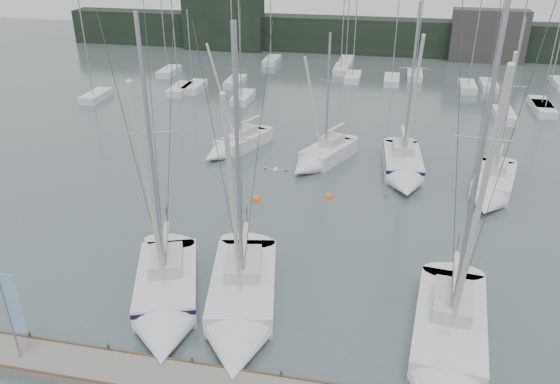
# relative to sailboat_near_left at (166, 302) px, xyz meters

# --- Properties ---
(ground) EXTENTS (160.00, 160.00, 0.00)m
(ground) POSITION_rel_sailboat_near_left_xyz_m (4.65, 0.61, -0.64)
(ground) COLOR #4E5E5C
(ground) RESTS_ON ground
(far_treeline) EXTENTS (90.00, 4.00, 5.00)m
(far_treeline) POSITION_rel_sailboat_near_left_xyz_m (4.65, 62.61, 1.86)
(far_treeline) COLOR black
(far_treeline) RESTS_ON ground
(far_building_left) EXTENTS (12.00, 3.00, 8.00)m
(far_building_left) POSITION_rel_sailboat_near_left_xyz_m (-15.35, 60.61, 3.36)
(far_building_left) COLOR black
(far_building_left) RESTS_ON ground
(far_building_right) EXTENTS (10.00, 3.00, 7.00)m
(far_building_right) POSITION_rel_sailboat_near_left_xyz_m (22.65, 60.61, 2.86)
(far_building_right) COLOR #3A3835
(far_building_right) RESTS_ON ground
(mast_forest) EXTENTS (54.86, 26.72, 14.07)m
(mast_forest) POSITION_rel_sailboat_near_left_xyz_m (6.56, 43.42, -0.16)
(mast_forest) COLOR white
(mast_forest) RESTS_ON ground
(sailboat_near_left) EXTENTS (5.92, 9.58, 15.60)m
(sailboat_near_left) POSITION_rel_sailboat_near_left_xyz_m (0.00, 0.00, 0.00)
(sailboat_near_left) COLOR white
(sailboat_near_left) RESTS_ON ground
(sailboat_near_center) EXTENTS (5.13, 10.64, 15.39)m
(sailboat_near_center) POSITION_rel_sailboat_near_left_xyz_m (3.87, 0.06, -0.07)
(sailboat_near_center) COLOR white
(sailboat_near_center) RESTS_ON ground
(sailboat_near_right) EXTENTS (4.25, 11.17, 17.43)m
(sailboat_near_right) POSITION_rel_sailboat_near_left_xyz_m (13.66, -1.11, -0.03)
(sailboat_near_right) COLOR white
(sailboat_near_right) RESTS_ON ground
(sailboat_mid_b) EXTENTS (5.12, 7.70, 11.54)m
(sailboat_mid_b) POSITION_rel_sailboat_near_left_xyz_m (-2.71, 21.25, -0.12)
(sailboat_mid_b) COLOR white
(sailboat_mid_b) RESTS_ON ground
(sailboat_mid_c) EXTENTS (5.31, 7.78, 11.14)m
(sailboat_mid_c) POSITION_rel_sailboat_near_left_xyz_m (4.94, 20.04, -0.06)
(sailboat_mid_c) COLOR white
(sailboat_mid_c) RESTS_ON ground
(sailboat_mid_d) EXTENTS (3.43, 8.87, 13.80)m
(sailboat_mid_d) POSITION_rel_sailboat_near_left_xyz_m (11.67, 18.95, 0.02)
(sailboat_mid_d) COLOR white
(sailboat_mid_d) RESTS_ON ground
(sailboat_mid_e) EXTENTS (4.49, 8.31, 13.20)m
(sailboat_mid_e) POSITION_rel_sailboat_near_left_xyz_m (17.80, 16.76, -0.02)
(sailboat_mid_e) COLOR white
(sailboat_mid_e) RESTS_ON ground
(buoy_a) EXTENTS (0.69, 0.69, 0.69)m
(buoy_a) POSITION_rel_sailboat_near_left_xyz_m (1.46, 13.11, -0.64)
(buoy_a) COLOR orange
(buoy_a) RESTS_ON ground
(buoy_b) EXTENTS (0.58, 0.58, 0.58)m
(buoy_b) POSITION_rel_sailboat_near_left_xyz_m (6.48, 14.54, -0.64)
(buoy_b) COLOR orange
(buoy_b) RESTS_ON ground
(dock_banner) EXTENTS (0.70, 0.09, 4.62)m
(dock_banner) POSITION_rel_sailboat_near_left_xyz_m (-4.77, -4.66, 2.49)
(dock_banner) COLOR #95989D
(dock_banner) RESTS_ON dock
(seagull) EXTENTS (0.90, 0.39, 0.18)m
(seagull) POSITION_rel_sailboat_near_left_xyz_m (5.73, -0.17, 7.94)
(seagull) COLOR silver
(seagull) RESTS_ON ground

